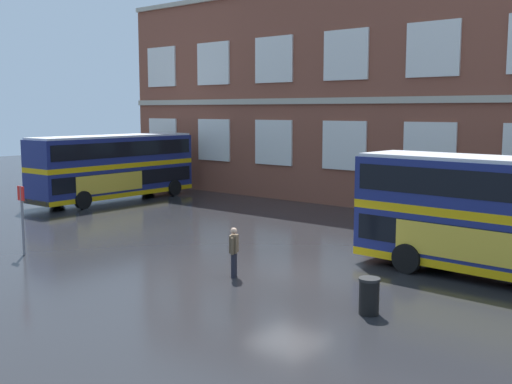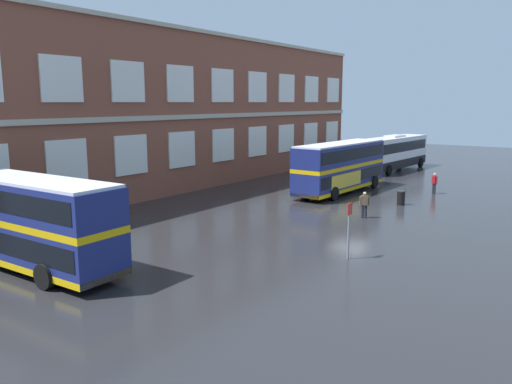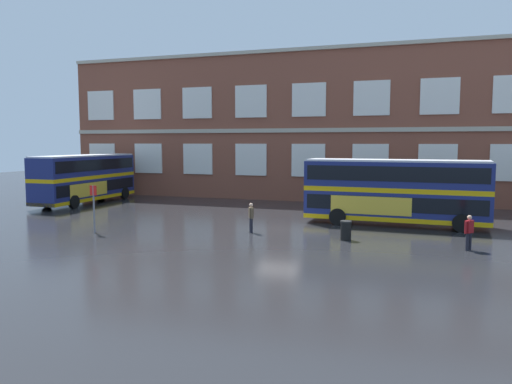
# 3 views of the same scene
# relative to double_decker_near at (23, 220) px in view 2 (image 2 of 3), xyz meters

# --- Properties ---
(ground_plane) EXTENTS (120.00, 120.00, 0.00)m
(ground_plane) POSITION_rel_double_decker_near_xyz_m (18.94, -4.99, -2.15)
(ground_plane) COLOR #232326
(brick_terminal_building) EXTENTS (52.13, 8.19, 13.10)m
(brick_terminal_building) POSITION_rel_double_decker_near_xyz_m (20.13, 10.99, 4.26)
(brick_terminal_building) COLOR brown
(brick_terminal_building) RESTS_ON ground
(double_decker_near) EXTENTS (3.08, 11.06, 4.07)m
(double_decker_near) POSITION_rel_double_decker_near_xyz_m (0.00, 0.00, 0.00)
(double_decker_near) COLOR navy
(double_decker_near) RESTS_ON ground
(double_decker_middle) EXTENTS (11.08, 3.16, 4.07)m
(double_decker_middle) POSITION_rel_double_decker_near_xyz_m (25.37, -3.14, 0.00)
(double_decker_middle) COLOR navy
(double_decker_middle) RESTS_ON ground
(touring_coach) EXTENTS (12.13, 3.43, 3.80)m
(touring_coach) POSITION_rel_double_decker_near_xyz_m (41.39, -1.72, -0.24)
(touring_coach) COLOR silver
(touring_coach) RESTS_ON ground
(waiting_passenger) EXTENTS (0.47, 0.57, 1.70)m
(waiting_passenger) POSITION_rel_double_decker_near_xyz_m (29.19, -9.62, -1.22)
(waiting_passenger) COLOR black
(waiting_passenger) RESTS_ON ground
(second_passenger) EXTENTS (0.40, 0.60, 1.70)m
(second_passenger) POSITION_rel_double_decker_near_xyz_m (17.81, -8.55, -1.22)
(second_passenger) COLOR black
(second_passenger) RESTS_ON ground
(bus_stand_flag) EXTENTS (0.44, 0.10, 2.70)m
(bus_stand_flag) POSITION_rel_double_decker_near_xyz_m (9.34, -11.43, -0.51)
(bus_stand_flag) COLOR slate
(bus_stand_flag) RESTS_ON ground
(station_litter_bin) EXTENTS (0.60, 0.60, 1.03)m
(station_litter_bin) POSITION_rel_double_decker_near_xyz_m (23.27, -9.01, -1.63)
(station_litter_bin) COLOR black
(station_litter_bin) RESTS_ON ground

